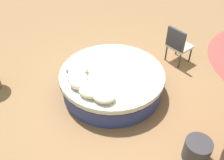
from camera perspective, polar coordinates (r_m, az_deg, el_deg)
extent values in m
plane|color=olive|center=(5.78, 0.00, -2.41)|extent=(16.00, 16.00, 0.00)
cylinder|color=navy|center=(5.64, 0.00, -0.86)|extent=(2.19, 2.19, 0.42)
cylinder|color=black|center=(5.50, 0.00, 0.77)|extent=(2.27, 2.27, 0.02)
cylinder|color=beige|center=(5.47, 0.00, 1.24)|extent=(2.25, 2.25, 0.12)
ellipsoid|color=beige|center=(5.46, -7.99, 2.69)|extent=(0.52, 0.38, 0.18)
ellipsoid|color=white|center=(5.26, -7.85, 0.76)|extent=(0.46, 0.38, 0.14)
ellipsoid|color=silver|center=(5.02, -7.22, -0.88)|extent=(0.48, 0.29, 0.21)
ellipsoid|color=beige|center=(4.85, -5.06, -2.70)|extent=(0.44, 0.31, 0.18)
ellipsoid|color=beige|center=(4.76, -1.84, -3.72)|extent=(0.44, 0.36, 0.16)
cylinder|color=#333338|center=(7.03, 14.31, 7.07)|extent=(0.04, 0.04, 0.42)
cylinder|color=#333338|center=(6.83, 17.11, 5.41)|extent=(0.04, 0.04, 0.42)
cylinder|color=#333338|center=(6.74, 12.02, 5.92)|extent=(0.04, 0.04, 0.42)
cylinder|color=#333338|center=(6.53, 14.88, 4.16)|extent=(0.04, 0.04, 0.42)
cube|color=beige|center=(6.65, 14.92, 7.37)|extent=(0.69, 0.68, 0.06)
cube|color=#333338|center=(6.35, 14.09, 8.85)|extent=(0.49, 0.28, 0.50)
cylinder|color=#333338|center=(4.71, 18.48, -14.66)|extent=(0.46, 0.46, 0.41)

